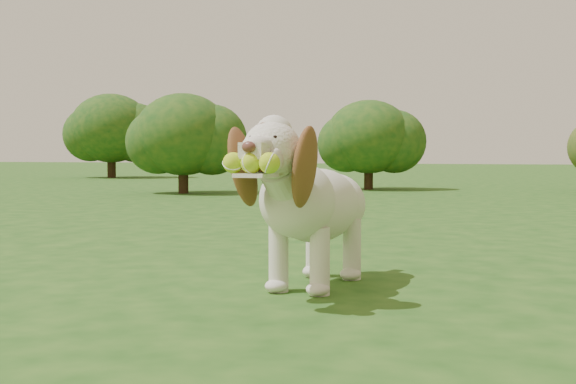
% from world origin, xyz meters
% --- Properties ---
extents(ground, '(80.00, 80.00, 0.00)m').
position_xyz_m(ground, '(0.00, 0.00, 0.00)').
color(ground, '#1B4614').
rests_on(ground, ground).
extents(dog, '(0.39, 1.10, 0.71)m').
position_xyz_m(dog, '(0.56, -0.10, 0.38)').
color(dog, silver).
rests_on(dog, ground).
extents(shrub_a, '(1.40, 1.40, 1.45)m').
position_xyz_m(shrub_a, '(-3.57, 6.30, 0.85)').
color(shrub_a, '#382314').
rests_on(shrub_a, ground).
extents(shrub_g, '(1.96, 1.96, 2.03)m').
position_xyz_m(shrub_g, '(-8.65, 11.92, 1.20)').
color(shrub_g, '#382314').
rests_on(shrub_g, ground).
extents(shrub_b, '(1.39, 1.39, 1.44)m').
position_xyz_m(shrub_b, '(-1.34, 8.36, 0.85)').
color(shrub_b, '#382314').
rests_on(shrub_b, ground).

